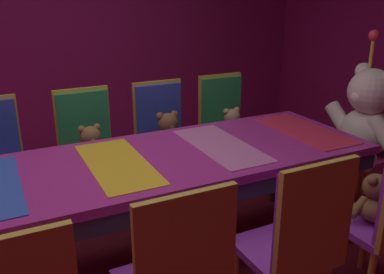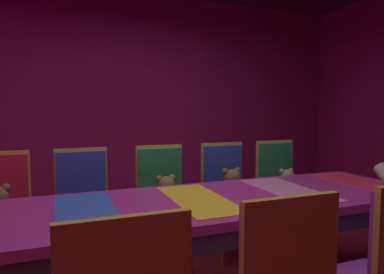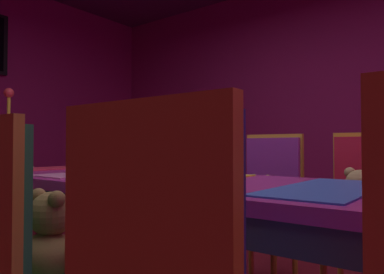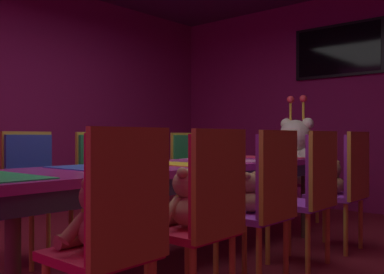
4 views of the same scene
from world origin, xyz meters
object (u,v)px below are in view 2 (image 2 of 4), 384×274
at_px(banquet_table, 198,213).
at_px(chair_left_2, 162,191).
at_px(teddy_left_3, 233,189).
at_px(chair_left_3, 225,186).
at_px(teddy_left_4, 287,185).
at_px(chair_left_4, 278,180).
at_px(chair_left_1, 83,198).
at_px(chair_left_0, 0,205).
at_px(teddy_left_2, 167,196).

height_order(banquet_table, chair_left_2, chair_left_2).
distance_m(chair_left_2, teddy_left_3, 0.62).
bearing_deg(banquet_table, teddy_left_3, 139.02).
height_order(chair_left_3, teddy_left_4, chair_left_3).
bearing_deg(banquet_table, chair_left_3, 144.21).
bearing_deg(teddy_left_4, chair_left_4, -180.00).
bearing_deg(chair_left_1, chair_left_2, 89.26).
bearing_deg(teddy_left_3, chair_left_3, -180.00).
xyz_separation_m(chair_left_0, chair_left_1, (-0.00, 0.58, 0.00)).
distance_m(chair_left_3, teddy_left_3, 0.15).
bearing_deg(chair_left_2, chair_left_1, -90.74).
distance_m(chair_left_3, chair_left_4, 0.60).
bearing_deg(banquet_table, teddy_left_4, 121.26).
distance_m(chair_left_0, teddy_left_2, 1.23).
bearing_deg(chair_left_2, chair_left_0, -90.19).
xyz_separation_m(chair_left_0, teddy_left_3, (0.16, 1.83, 0.00)).
bearing_deg(teddy_left_3, chair_left_1, -97.38).
xyz_separation_m(teddy_left_2, chair_left_4, (-0.16, 1.20, 0.01)).
distance_m(banquet_table, chair_left_3, 1.06).
relative_size(chair_left_1, teddy_left_4, 3.38).
relative_size(banquet_table, teddy_left_4, 10.78).
xyz_separation_m(chair_left_2, teddy_left_4, (0.13, 1.20, -0.02)).
xyz_separation_m(chair_left_3, teddy_left_3, (0.15, 0.00, 0.00)).
relative_size(chair_left_1, teddy_left_3, 2.88).
bearing_deg(chair_left_2, teddy_left_2, 0.00).
xyz_separation_m(banquet_table, chair_left_2, (-0.87, 0.02, -0.06)).
bearing_deg(chair_left_1, banquet_table, 35.76).
bearing_deg(teddy_left_2, chair_left_1, -103.27).
distance_m(chair_left_0, chair_left_4, 2.42).
distance_m(teddy_left_2, chair_left_3, 0.62).
relative_size(banquet_table, teddy_left_2, 9.94).
xyz_separation_m(chair_left_2, teddy_left_3, (0.15, 0.60, 0.00)).
bearing_deg(banquet_table, chair_left_2, 178.82).
bearing_deg(chair_left_3, chair_left_1, -90.72).
relative_size(banquet_table, chair_left_4, 3.19).
relative_size(teddy_left_2, chair_left_3, 0.32).
bearing_deg(banquet_table, teddy_left_2, 178.59).
bearing_deg(teddy_left_2, banquet_table, -1.41).
bearing_deg(chair_left_0, chair_left_2, 89.81).
bearing_deg(chair_left_4, teddy_left_3, -74.34).
bearing_deg(chair_left_4, teddy_left_2, -82.50).
bearing_deg(teddy_left_4, teddy_left_3, -87.72).
relative_size(chair_left_1, chair_left_3, 1.00).
relative_size(banquet_table, chair_left_0, 3.19).
height_order(chair_left_0, chair_left_4, same).
relative_size(chair_left_0, chair_left_2, 1.00).
xyz_separation_m(chair_left_1, teddy_left_4, (0.14, 1.85, -0.02)).
bearing_deg(chair_left_1, chair_left_4, 90.14).
height_order(chair_left_0, chair_left_1, same).
xyz_separation_m(banquet_table, teddy_left_4, (-0.74, 1.22, -0.08)).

